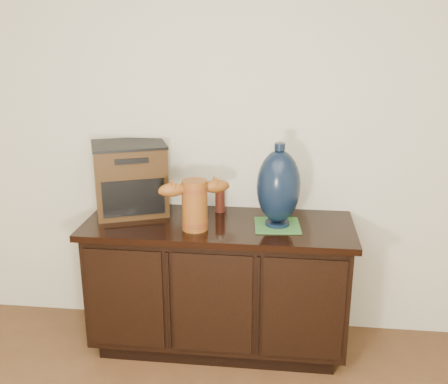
# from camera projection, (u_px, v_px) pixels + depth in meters

# --- Properties ---
(sideboard) EXTENTS (1.46, 0.56, 0.75)m
(sideboard) POSITION_uv_depth(u_px,v_px,m) (219.00, 284.00, 2.95)
(sideboard) COLOR black
(sideboard) RESTS_ON ground
(terracotta_vessel) EXTENTS (0.37, 0.21, 0.27)m
(terracotta_vessel) POSITION_uv_depth(u_px,v_px,m) (195.00, 202.00, 2.71)
(terracotta_vessel) COLOR brown
(terracotta_vessel) RESTS_ON sideboard
(tv_radio) EXTENTS (0.49, 0.44, 0.40)m
(tv_radio) POSITION_uv_depth(u_px,v_px,m) (130.00, 178.00, 2.95)
(tv_radio) COLOR #37220D
(tv_radio) RESTS_ON sideboard
(green_mat) EXTENTS (0.26, 0.26, 0.01)m
(green_mat) POSITION_uv_depth(u_px,v_px,m) (277.00, 225.00, 2.79)
(green_mat) COLOR #336C30
(green_mat) RESTS_ON sideboard
(lamp_base) EXTENTS (0.25, 0.25, 0.44)m
(lamp_base) POSITION_uv_depth(u_px,v_px,m) (278.00, 187.00, 2.73)
(lamp_base) COLOR black
(lamp_base) RESTS_ON green_mat
(spray_can) EXTENTS (0.06, 0.06, 0.16)m
(spray_can) POSITION_uv_depth(u_px,v_px,m) (220.00, 198.00, 2.99)
(spray_can) COLOR maroon
(spray_can) RESTS_ON sideboard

